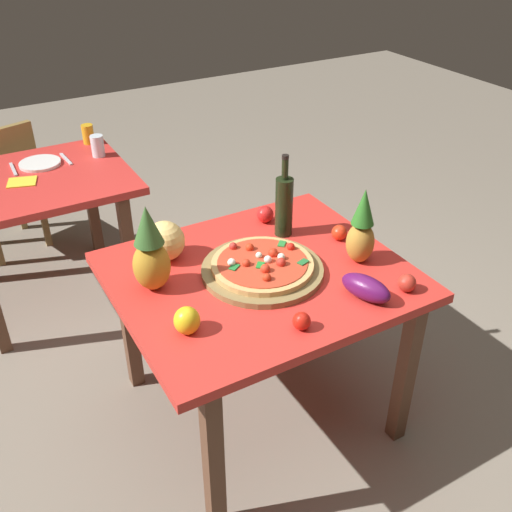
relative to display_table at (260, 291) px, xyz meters
name	(u,v)px	position (x,y,z in m)	size (l,w,h in m)	color
ground_plane	(259,406)	(0.00, 0.00, -0.65)	(10.00, 10.00, 0.00)	gray
display_table	(260,291)	(0.00, 0.00, 0.00)	(1.12, 0.97, 0.74)	brown
background_table	(37,197)	(-0.59, 1.34, -0.02)	(0.97, 0.81, 0.74)	brown
dining_chair	(3,182)	(-0.69, 1.97, -0.17)	(0.50, 0.50, 0.85)	olive
pizza_board	(262,270)	(0.01, -0.01, 0.10)	(0.48, 0.48, 0.03)	olive
pizza	(262,264)	(0.01, -0.01, 0.13)	(0.40, 0.40, 0.06)	tan
wine_bottle	(284,205)	(0.24, 0.21, 0.23)	(0.08, 0.08, 0.37)	black
pineapple_left	(150,253)	(-0.40, 0.11, 0.24)	(0.14, 0.14, 0.34)	#BC8726
pineapple_right	(361,230)	(0.39, -0.12, 0.23)	(0.11, 0.11, 0.32)	#B68230
melon	(165,241)	(-0.28, 0.28, 0.17)	(0.16, 0.16, 0.16)	#F2CA6F
bell_pepper	(187,320)	(-0.39, -0.19, 0.14)	(0.09, 0.09, 0.10)	yellow
eggplant	(366,288)	(0.25, -0.34, 0.14)	(0.20, 0.09, 0.09)	#53124C
tomato_near_board	(339,232)	(0.42, 0.05, 0.12)	(0.07, 0.07, 0.07)	red
tomato_at_corner	(265,214)	(0.22, 0.34, 0.13)	(0.08, 0.08, 0.08)	red
tomato_by_bottle	(407,283)	(0.41, -0.38, 0.13)	(0.07, 0.07, 0.07)	red
tomato_beside_pepper	(302,321)	(-0.05, -0.37, 0.12)	(0.06, 0.06, 0.06)	red
drinking_glass_juice	(88,134)	(-0.19, 1.67, 0.15)	(0.07, 0.07, 0.11)	gold
drinking_glass_water	(98,146)	(-0.20, 1.46, 0.15)	(0.07, 0.07, 0.12)	silver
dinner_plate	(40,163)	(-0.52, 1.50, 0.10)	(0.22, 0.22, 0.02)	white
fork_utensil	(13,169)	(-0.66, 1.50, 0.09)	(0.02, 0.18, 0.01)	silver
knife_utensil	(66,159)	(-0.38, 1.50, 0.09)	(0.02, 0.18, 0.01)	silver
napkin_folded	(22,182)	(-0.65, 1.31, 0.09)	(0.14, 0.12, 0.01)	yellow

